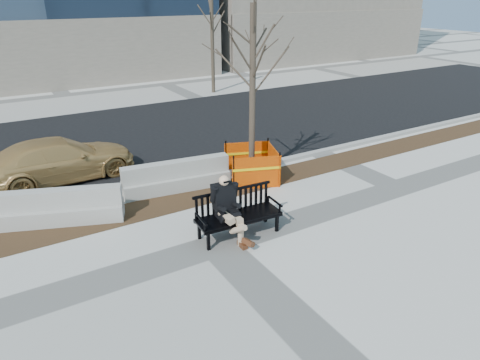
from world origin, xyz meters
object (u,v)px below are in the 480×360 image
object	(u,v)px
bench	(239,235)
jersey_barrier_left	(60,222)
tree_fence	(251,180)
jersey_barrier_right	(177,189)
seated_man	(227,237)
sedan	(63,179)

from	to	relation	value
bench	jersey_barrier_left	distance (m)	4.65
tree_fence	jersey_barrier_right	size ratio (longest dim) A/B	1.74
jersey_barrier_left	bench	bearing A→B (deg)	-18.02
bench	seated_man	xyz separation A→B (m)	(-0.29, 0.08, 0.00)
sedan	jersey_barrier_left	world-z (taller)	sedan
sedan	jersey_barrier_right	distance (m)	3.81
bench	seated_man	size ratio (longest dim) A/B	1.36
jersey_barrier_left	seated_man	bearing A→B (deg)	-19.58
seated_man	bench	bearing A→B (deg)	-11.15
sedan	jersey_barrier_right	size ratio (longest dim) A/B	1.43
bench	jersey_barrier_left	world-z (taller)	bench
tree_fence	jersey_barrier_left	size ratio (longest dim) A/B	1.72
bench	jersey_barrier_left	size ratio (longest dim) A/B	0.65
tree_fence	jersey_barrier_right	bearing A→B (deg)	167.15
tree_fence	bench	bearing A→B (deg)	-127.70
bench	tree_fence	xyz separation A→B (m)	(2.08, 2.69, 0.00)
jersey_barrier_right	jersey_barrier_left	bearing A→B (deg)	-167.38
seated_man	sedan	size ratio (longest dim) A/B	0.34
seated_man	jersey_barrier_right	world-z (taller)	seated_man
bench	sedan	bearing A→B (deg)	121.19
bench	tree_fence	size ratio (longest dim) A/B	0.38
jersey_barrier_left	tree_fence	bearing A→B (deg)	18.44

